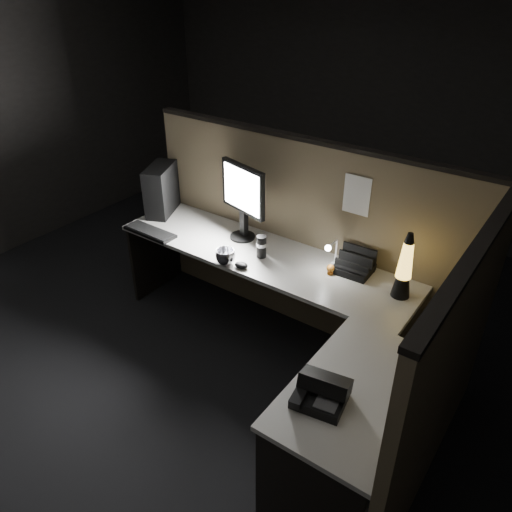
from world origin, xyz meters
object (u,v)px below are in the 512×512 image
Objects in this scene: keyboard at (150,232)px; desk_phone at (321,391)px; pc_tower at (161,190)px; monitor at (243,195)px; lava_lamp at (404,271)px.

desk_phone reaches higher than keyboard.
pc_tower is 0.69× the size of monitor.
desk_phone is (2.10, -1.06, -0.15)m from pc_tower.
pc_tower is 0.83m from monitor.
pc_tower is at bearing -162.74° from monitor.
keyboard is at bearing 149.74° from desk_phone.
monitor is at bearing 31.44° from keyboard.
monitor reaches higher than desk_phone.
monitor reaches higher than pc_tower.
keyboard is 1.00× the size of lava_lamp.
monitor is 0.80m from keyboard.
desk_phone is (0.02, -1.06, -0.13)m from lava_lamp.
desk_phone is at bearing -20.22° from keyboard.
lava_lamp is at bearing 12.64° from monitor.
monitor is 2.08× the size of desk_phone.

